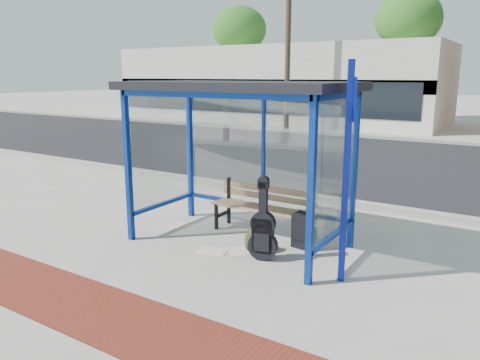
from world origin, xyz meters
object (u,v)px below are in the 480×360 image
Objects in this scene: suitcase at (304,231)px; backpack at (255,240)px; bench at (264,206)px; guitar_bag at (263,232)px.

suitcase is 0.76m from backpack.
backpack is (0.30, -0.80, -0.28)m from bench.
bench is 0.89m from backpack.
guitar_bag reaches higher than backpack.
suitcase is (0.29, 0.72, -0.15)m from guitar_bag.
bench reaches higher than backpack.
guitar_bag is at bearing -36.00° from backpack.
bench reaches higher than suitcase.
suitcase reaches higher than backpack.
bench is 1.12m from guitar_bag.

